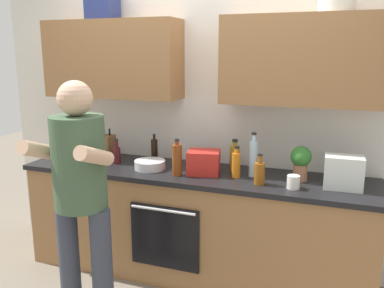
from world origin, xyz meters
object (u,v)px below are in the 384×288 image
(cup_coffee, at_px, (293,182))
(bottle_soy, at_px, (154,150))
(bottle_water, at_px, (253,158))
(bottle_wine, at_px, (117,154))
(mixing_bowl, at_px, (150,165))
(knife_block, at_px, (108,147))
(bottle_vinegar, at_px, (177,160))
(grocery_bag_produce, at_px, (344,172))
(grocery_bag_crisps, at_px, (204,162))
(grocery_bag_rice, at_px, (70,149))
(person_standing, at_px, (80,187))
(bottle_syrup, at_px, (260,173))
(bottle_juice, at_px, (236,164))
(bottle_oil, at_px, (235,157))
(potted_herb, at_px, (301,161))
(cup_stoneware, at_px, (92,150))

(cup_coffee, bearing_deg, bottle_soy, 165.09)
(bottle_water, height_order, bottle_wine, bottle_water)
(mixing_bowl, xyz_separation_m, knife_block, (-0.48, 0.14, 0.07))
(bottle_vinegar, xyz_separation_m, cup_coffee, (0.88, -0.02, -0.08))
(bottle_water, bearing_deg, grocery_bag_produce, -5.77)
(bottle_soy, height_order, knife_block, knife_block)
(bottle_water, relative_size, grocery_bag_crisps, 1.38)
(bottle_soy, distance_m, mixing_bowl, 0.25)
(grocery_bag_produce, relative_size, grocery_bag_rice, 1.12)
(person_standing, height_order, bottle_syrup, person_standing)
(bottle_water, relative_size, bottle_juice, 1.39)
(bottle_oil, distance_m, grocery_bag_crisps, 0.26)
(potted_herb, bearing_deg, knife_block, 178.69)
(bottle_water, distance_m, bottle_wine, 1.17)
(bottle_water, distance_m, bottle_syrup, 0.20)
(knife_block, height_order, grocery_bag_rice, knife_block)
(bottle_juice, distance_m, knife_block, 1.20)
(bottle_wine, distance_m, knife_block, 0.17)
(grocery_bag_crisps, bearing_deg, bottle_soy, 159.67)
(bottle_water, xyz_separation_m, bottle_oil, (-0.17, 0.10, -0.04))
(bottle_vinegar, bearing_deg, potted_herb, 11.50)
(cup_coffee, xyz_separation_m, grocery_bag_rice, (-1.90, 0.06, 0.07))
(bottle_wine, relative_size, cup_stoneware, 2.05)
(bottle_juice, height_order, grocery_bag_produce, bottle_juice)
(bottle_vinegar, height_order, bottle_soy, bottle_vinegar)
(person_standing, height_order, mixing_bowl, person_standing)
(knife_block, bearing_deg, bottle_vinegar, -16.48)
(bottle_water, xyz_separation_m, potted_herb, (0.35, 0.01, 0.00))
(knife_block, xyz_separation_m, grocery_bag_produce, (1.96, -0.11, 0.01))
(bottle_syrup, bearing_deg, grocery_bag_rice, 178.33)
(bottle_syrup, height_order, mixing_bowl, bottle_syrup)
(bottle_wine, bearing_deg, bottle_water, 1.88)
(bottle_wine, xyz_separation_m, bottle_vinegar, (0.61, -0.14, 0.04))
(bottle_vinegar, bearing_deg, bottle_syrup, -0.15)
(bottle_syrup, distance_m, potted_herb, 0.33)
(cup_stoneware, relative_size, grocery_bag_rice, 0.46)
(bottle_oil, distance_m, grocery_bag_rice, 1.42)
(bottle_oil, relative_size, mixing_bowl, 1.01)
(bottle_soy, bearing_deg, bottle_oil, -2.61)
(bottle_syrup, relative_size, bottle_vinegar, 0.79)
(mixing_bowl, xyz_separation_m, potted_herb, (1.18, 0.10, 0.12))
(cup_coffee, bearing_deg, knife_block, 171.72)
(bottle_wine, bearing_deg, cup_stoneware, 157.32)
(grocery_bag_crisps, xyz_separation_m, grocery_bag_produce, (1.03, -0.01, 0.02))
(knife_block, xyz_separation_m, potted_herb, (1.66, -0.04, 0.04))
(bottle_juice, bearing_deg, bottle_syrup, -27.71)
(bottle_water, relative_size, mixing_bowl, 1.35)
(bottle_juice, xyz_separation_m, grocery_bag_rice, (-1.46, -0.06, 0.01))
(bottle_water, bearing_deg, cup_stoneware, 175.89)
(mixing_bowl, bearing_deg, bottle_wine, 171.02)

